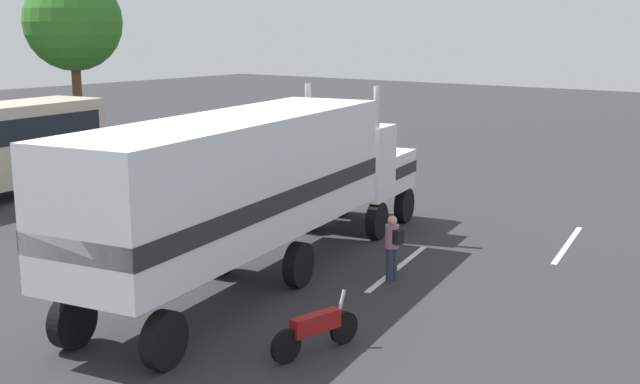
# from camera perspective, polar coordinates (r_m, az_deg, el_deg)

# --- Properties ---
(ground_plane) EXTENTS (120.00, 120.00, 0.00)m
(ground_plane) POSITION_cam_1_polar(r_m,az_deg,el_deg) (25.16, 2.45, -2.40)
(ground_plane) COLOR #2D2D30
(lane_stripe_near) EXTENTS (4.34, 1.08, 0.01)m
(lane_stripe_near) POSITION_cam_1_polar(r_m,az_deg,el_deg) (20.86, 5.61, -5.42)
(lane_stripe_near) COLOR silver
(lane_stripe_near) RESTS_ON ground_plane
(lane_stripe_mid) EXTENTS (4.35, 0.98, 0.01)m
(lane_stripe_mid) POSITION_cam_1_polar(r_m,az_deg,el_deg) (24.03, 17.33, -3.60)
(lane_stripe_mid) COLOR silver
(lane_stripe_mid) RESTS_ON ground_plane
(semi_truck) EXTENTS (14.37, 5.27, 4.50)m
(semi_truck) POSITION_cam_1_polar(r_m,az_deg,el_deg) (19.32, -4.32, 0.92)
(semi_truck) COLOR white
(semi_truck) RESTS_ON ground_plane
(person_bystander) EXTENTS (0.35, 0.47, 1.63)m
(person_bystander) POSITION_cam_1_polar(r_m,az_deg,el_deg) (19.64, 5.22, -3.80)
(person_bystander) COLOR #2D3347
(person_bystander) RESTS_ON ground_plane
(motorcycle) EXTENTS (2.08, 0.55, 1.12)m
(motorcycle) POSITION_cam_1_polar(r_m,az_deg,el_deg) (15.40, -0.28, -9.80)
(motorcycle) COLOR black
(motorcycle) RESTS_ON ground_plane
(tree_center) EXTENTS (4.56, 4.56, 8.66)m
(tree_center) POSITION_cam_1_polar(r_m,az_deg,el_deg) (39.64, -17.28, 11.51)
(tree_center) COLOR brown
(tree_center) RESTS_ON ground_plane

